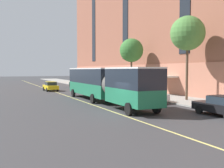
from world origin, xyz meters
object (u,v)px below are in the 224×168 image
(parked_car_champagne_6, at_px, (106,88))
(street_tree_far_uptown, at_px, (131,51))
(parked_car_black_4, at_px, (222,106))
(city_bus, at_px, (104,83))
(parked_car_black_5, at_px, (77,83))
(taxi_cab, at_px, (51,86))
(street_tree_mid_block, at_px, (188,34))
(parked_car_darkgray_3, at_px, (88,85))
(parked_car_white_1, at_px, (151,95))

(parked_car_champagne_6, xyz_separation_m, street_tree_far_uptown, (4.31, 0.09, 5.74))
(parked_car_black_4, bearing_deg, city_bus, 113.89)
(parked_car_black_4, bearing_deg, parked_car_black_5, 90.44)
(city_bus, xyz_separation_m, taxi_cab, (-1.93, 18.36, -1.37))
(street_tree_mid_block, bearing_deg, taxi_cab, 117.71)
(parked_car_champagne_6, distance_m, street_tree_mid_block, 15.02)
(parked_car_black_5, bearing_deg, taxi_cab, -133.96)
(parked_car_black_5, height_order, parked_car_champagne_6, same)
(city_bus, xyz_separation_m, parked_car_black_4, (4.93, -11.14, -1.37))
(city_bus, height_order, parked_car_black_5, city_bus)
(parked_car_darkgray_3, bearing_deg, street_tree_mid_block, -78.79)
(parked_car_darkgray_3, xyz_separation_m, taxi_cab, (-6.74, -0.35, -0.00))
(parked_car_black_4, height_order, street_tree_far_uptown, street_tree_far_uptown)
(parked_car_darkgray_3, distance_m, street_tree_mid_block, 22.61)
(parked_car_black_4, bearing_deg, street_tree_far_uptown, 79.27)
(taxi_cab, bearing_deg, street_tree_far_uptown, -36.28)
(parked_car_white_1, bearing_deg, taxi_cab, 108.18)
(city_bus, bearing_deg, parked_car_black_4, -66.11)
(city_bus, bearing_deg, street_tree_mid_block, -15.28)
(parked_car_champagne_6, relative_size, street_tree_far_uptown, 0.52)
(street_tree_far_uptown, bearing_deg, city_bus, -131.07)
(street_tree_mid_block, height_order, street_tree_far_uptown, street_tree_mid_block)
(parked_car_white_1, height_order, parked_car_champagne_6, same)
(parked_car_champagne_6, bearing_deg, taxi_cab, 129.23)
(parked_car_darkgray_3, relative_size, parked_car_black_5, 0.95)
(street_tree_mid_block, bearing_deg, parked_car_champagne_6, 108.73)
(parked_car_white_1, distance_m, parked_car_black_5, 26.96)
(parked_car_darkgray_3, bearing_deg, street_tree_far_uptown, -63.40)
(parked_car_darkgray_3, bearing_deg, parked_car_black_4, -89.76)
(parked_car_champagne_6, bearing_deg, parked_car_black_4, -89.36)
(parked_car_champagne_6, bearing_deg, street_tree_mid_block, -71.27)
(city_bus, relative_size, parked_car_black_5, 4.21)
(parked_car_champagne_6, bearing_deg, parked_car_white_1, -90.09)
(city_bus, distance_m, parked_car_champagne_6, 11.35)
(city_bus, height_order, parked_car_white_1, city_bus)
(parked_car_darkgray_3, distance_m, taxi_cab, 6.75)
(parked_car_black_5, relative_size, street_tree_mid_block, 0.47)
(parked_car_white_1, bearing_deg, parked_car_black_4, -88.43)
(parked_car_darkgray_3, xyz_separation_m, street_tree_mid_block, (4.19, -21.17, 6.76))
(city_bus, xyz_separation_m, street_tree_mid_block, (9.00, -2.46, 5.39))
(taxi_cab, bearing_deg, street_tree_mid_block, -62.29)
(city_bus, bearing_deg, parked_car_white_1, -20.69)
(parked_car_white_1, distance_m, parked_car_black_4, 9.38)
(street_tree_mid_block, bearing_deg, parked_car_darkgray_3, 101.21)
(taxi_cab, xyz_separation_m, street_tree_far_uptown, (10.94, -8.03, 5.74))
(parked_car_darkgray_3, height_order, parked_car_black_4, same)
(parked_car_white_1, height_order, taxi_cab, same)
(parked_car_white_1, distance_m, street_tree_far_uptown, 14.07)
(parked_car_black_4, height_order, parked_car_champagne_6, same)
(parked_car_black_4, bearing_deg, street_tree_mid_block, 64.88)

